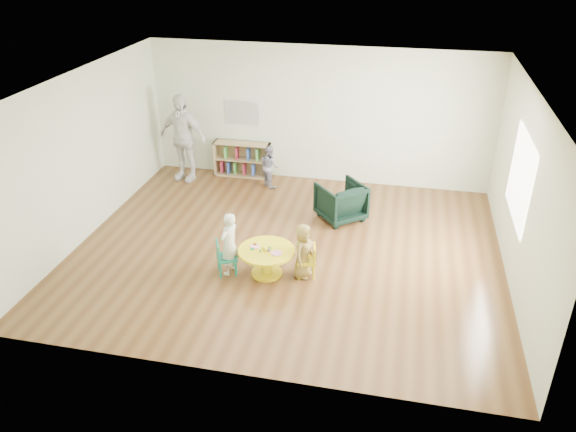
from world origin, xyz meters
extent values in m
plane|color=#56361B|center=(0.00, 0.00, 0.00)|extent=(7.00, 7.00, 0.00)
cube|color=white|center=(0.00, 0.00, 2.75)|extent=(7.00, 6.00, 0.10)
cube|color=beige|center=(0.00, 3.00, 1.40)|extent=(7.00, 0.10, 2.80)
cube|color=beige|center=(0.00, -3.00, 1.40)|extent=(7.00, 0.10, 2.80)
cube|color=beige|center=(-3.50, 0.00, 1.40)|extent=(0.10, 6.00, 2.80)
cube|color=beige|center=(3.50, 0.00, 1.40)|extent=(0.10, 6.00, 2.80)
cube|color=white|center=(3.48, 0.30, 1.50)|extent=(0.02, 1.60, 1.30)
cylinder|color=yellow|center=(-0.15, -0.79, 0.20)|extent=(0.16, 0.16, 0.40)
cylinder|color=yellow|center=(-0.15, -0.79, 0.02)|extent=(0.49, 0.49, 0.04)
cylinder|color=yellow|center=(-0.15, -0.79, 0.42)|extent=(0.88, 0.88, 0.04)
cylinder|color=pink|center=(-0.35, -0.74, 0.45)|extent=(0.15, 0.15, 0.02)
cylinder|color=pink|center=(0.02, -0.87, 0.45)|extent=(0.17, 0.17, 0.02)
cylinder|color=yellow|center=(-0.17, -0.81, 0.46)|extent=(0.12, 0.12, 0.04)
cylinder|color=#157942|center=(-0.23, -0.87, 0.46)|extent=(0.05, 0.05, 0.02)
cylinder|color=#157942|center=(-0.11, -0.75, 0.46)|extent=(0.05, 0.05, 0.02)
cube|color=red|center=(-0.36, -0.70, 0.45)|extent=(0.07, 0.07, 0.02)
cube|color=orange|center=(-0.36, -0.70, 0.45)|extent=(0.06, 0.05, 0.02)
cube|color=#1C34D6|center=(-0.12, -0.82, 0.45)|extent=(0.05, 0.05, 0.02)
cube|color=#157942|center=(-0.37, -0.83, 0.45)|extent=(0.07, 0.07, 0.02)
cube|color=red|center=(-0.14, -0.83, 0.45)|extent=(0.06, 0.06, 0.02)
cube|color=#18876A|center=(-0.76, -0.89, 0.28)|extent=(0.40, 0.40, 0.04)
cube|color=#18876A|center=(-0.88, -0.95, 0.43)|extent=(0.15, 0.29, 0.26)
cylinder|color=#18876A|center=(-0.92, -0.83, 0.13)|extent=(0.04, 0.04, 0.26)
cylinder|color=#18876A|center=(-0.82, -1.05, 0.13)|extent=(0.04, 0.04, 0.26)
cylinder|color=#18876A|center=(-0.71, -0.73, 0.13)|extent=(0.04, 0.04, 0.26)
cylinder|color=#18876A|center=(-0.60, -0.95, 0.13)|extent=(0.04, 0.04, 0.26)
cube|color=yellow|center=(0.45, -0.70, 0.26)|extent=(0.33, 0.33, 0.04)
cube|color=yellow|center=(0.57, -0.68, 0.40)|extent=(0.09, 0.28, 0.24)
cylinder|color=yellow|center=(0.59, -0.79, 0.12)|extent=(0.03, 0.03, 0.24)
cylinder|color=yellow|center=(0.54, -0.57, 0.12)|extent=(0.03, 0.03, 0.24)
cylinder|color=yellow|center=(0.37, -0.84, 0.12)|extent=(0.03, 0.03, 0.24)
cylinder|color=yellow|center=(0.32, -0.62, 0.12)|extent=(0.03, 0.03, 0.24)
cube|color=#9E8458|center=(-2.19, 2.83, 0.38)|extent=(0.03, 0.30, 0.75)
cube|color=#9E8458|center=(-1.01, 2.83, 0.38)|extent=(0.03, 0.30, 0.75)
cube|color=#9E8458|center=(-1.60, 2.83, 0.01)|extent=(1.20, 0.30, 0.03)
cube|color=#9E8458|center=(-1.60, 2.83, 0.73)|extent=(1.20, 0.30, 0.03)
cube|color=#9E8458|center=(-1.60, 2.83, 0.38)|extent=(1.14, 0.28, 0.03)
cube|color=#9E8458|center=(-1.60, 2.97, 0.38)|extent=(1.20, 0.02, 0.75)
cube|color=#AA2D43|center=(-2.05, 2.81, 0.18)|extent=(0.04, 0.18, 0.26)
cube|color=blue|center=(-1.90, 2.81, 0.18)|extent=(0.04, 0.18, 0.26)
cube|color=#55AC4F|center=(-1.75, 2.81, 0.18)|extent=(0.04, 0.18, 0.26)
cube|color=#AA2D43|center=(-1.55, 2.81, 0.18)|extent=(0.04, 0.18, 0.26)
cube|color=blue|center=(-1.35, 2.81, 0.18)|extent=(0.04, 0.18, 0.26)
cube|color=#55AC4F|center=(-1.95, 2.81, 0.53)|extent=(0.04, 0.18, 0.26)
cube|color=#AA2D43|center=(-1.70, 2.81, 0.53)|extent=(0.04, 0.18, 0.26)
cube|color=blue|center=(-1.45, 2.81, 0.53)|extent=(0.04, 0.18, 0.26)
cube|color=#55AC4F|center=(-1.25, 2.81, 0.53)|extent=(0.04, 0.18, 0.26)
cube|color=silver|center=(-1.60, 2.98, 1.35)|extent=(0.74, 0.01, 0.54)
cube|color=red|center=(-1.60, 2.98, 1.35)|extent=(0.70, 0.00, 0.50)
imported|color=black|center=(0.72, 1.29, 0.35)|extent=(1.07, 1.07, 0.70)
imported|color=white|center=(-0.72, -0.87, 0.52)|extent=(0.37, 0.44, 1.03)
imported|color=yellow|center=(0.40, -0.72, 0.45)|extent=(0.37, 0.49, 0.89)
imported|color=#1B1A42|center=(-0.90, 2.44, 0.44)|extent=(0.54, 0.54, 0.88)
imported|color=white|center=(-2.75, 2.43, 0.92)|extent=(1.15, 0.66, 1.84)
camera|label=1|loc=(1.72, -7.91, 4.87)|focal=35.00mm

